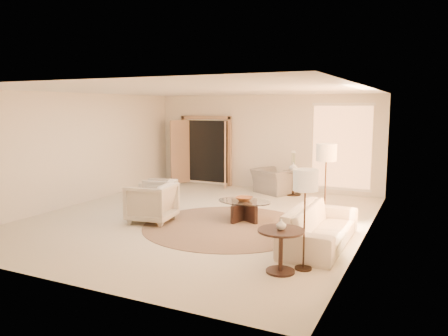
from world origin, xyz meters
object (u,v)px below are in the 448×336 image
at_px(armchair_right, 152,201).
at_px(floor_lamp_near, 326,156).
at_px(coffee_table, 244,208).
at_px(end_table, 281,243).
at_px(side_table, 293,181).
at_px(end_vase, 281,225).
at_px(sofa, 320,226).
at_px(floor_lamp_far, 305,185).
at_px(accent_chair, 274,177).
at_px(bowl, 244,199).
at_px(armchair_left, 159,193).
at_px(side_vase, 293,167).

relative_size(armchair_right, floor_lamp_near, 0.54).
distance_m(coffee_table, end_table, 3.05).
bearing_deg(side_table, end_vase, -75.07).
distance_m(sofa, floor_lamp_far, 1.60).
xyz_separation_m(accent_chair, coffee_table, (0.42, -3.15, -0.19)).
xyz_separation_m(floor_lamp_far, bowl, (-1.94, 2.27, -0.83)).
xyz_separation_m(armchair_left, coffee_table, (2.29, -0.10, -0.12)).
bearing_deg(sofa, side_table, 23.29).
bearing_deg(side_table, floor_lamp_near, -61.79).
distance_m(floor_lamp_far, side_vase, 5.73).
xyz_separation_m(sofa, bowl, (-1.89, 0.99, 0.13)).
bearing_deg(side_vase, side_table, 0.00).
height_order(coffee_table, bowl, bowl).
relative_size(floor_lamp_far, bowl, 4.31).
height_order(accent_chair, end_table, accent_chair).
height_order(end_table, floor_lamp_near, floor_lamp_near).
height_order(side_table, end_vase, end_vase).
distance_m(floor_lamp_near, end_vase, 2.94).
relative_size(end_table, side_vase, 2.79).
height_order(armchair_left, end_table, armchair_left).
distance_m(sofa, end_vase, 1.61).
distance_m(accent_chair, side_table, 0.57).
xyz_separation_m(accent_chair, floor_lamp_far, (2.36, -5.42, 0.84)).
bearing_deg(armchair_right, floor_lamp_near, 101.92).
bearing_deg(accent_chair, floor_lamp_far, 140.43).
xyz_separation_m(side_table, side_vase, (-0.00, 0.00, 0.39)).
distance_m(armchair_left, side_table, 3.90).
bearing_deg(armchair_right, bowl, 110.34).
distance_m(accent_chair, end_table, 6.06).
bearing_deg(sofa, floor_lamp_near, 9.92).
relative_size(sofa, end_table, 3.40).
height_order(armchair_left, bowl, armchair_left).
bearing_deg(floor_lamp_far, bowl, 130.50).
xyz_separation_m(floor_lamp_near, side_vase, (-1.53, 2.84, -0.66)).
relative_size(sofa, accent_chair, 2.22).
distance_m(side_table, end_vase, 5.90).
height_order(accent_chair, side_vase, accent_chair).
xyz_separation_m(end_table, bowl, (-1.67, 2.54, 0.03)).
xyz_separation_m(end_table, side_table, (-1.52, 5.69, -0.04)).
xyz_separation_m(bowl, end_vase, (1.67, -2.54, 0.25)).
bearing_deg(floor_lamp_near, end_vase, -90.17).
distance_m(end_vase, side_vase, 5.89).
height_order(sofa, bowl, sofa).
height_order(floor_lamp_near, side_vase, floor_lamp_near).
distance_m(sofa, armchair_left, 4.32).
xyz_separation_m(coffee_table, floor_lamp_far, (1.94, -2.27, 1.04)).
relative_size(sofa, side_table, 3.50).
relative_size(armchair_left, coffee_table, 0.51).
distance_m(coffee_table, side_vase, 3.19).
height_order(coffee_table, floor_lamp_far, floor_lamp_far).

